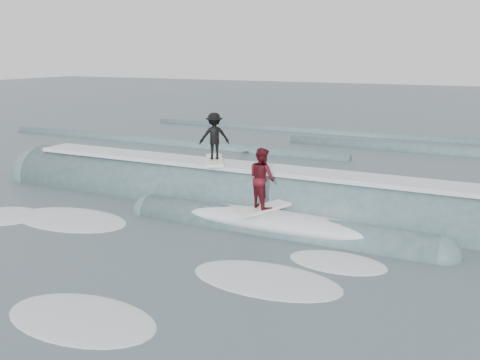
% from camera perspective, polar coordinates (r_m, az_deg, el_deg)
% --- Properties ---
extents(ground, '(160.00, 160.00, 0.00)m').
position_cam_1_polar(ground, '(14.24, -7.13, -7.61)').
color(ground, '#384C52').
rests_on(ground, ground).
extents(breaking_wave, '(21.97, 4.09, 2.63)m').
position_cam_1_polar(breaking_wave, '(18.00, 1.66, -2.88)').
color(breaking_wave, '#395560').
rests_on(breaking_wave, ground).
extents(surfer_black, '(1.50, 2.00, 1.71)m').
position_cam_1_polar(surfer_black, '(18.51, -2.76, 4.45)').
color(surfer_black, white).
rests_on(surfer_black, ground).
extents(surfer_red, '(1.23, 2.06, 1.87)m').
position_cam_1_polar(surfer_red, '(15.49, 2.35, -0.09)').
color(surfer_red, white).
rests_on(surfer_red, ground).
extents(whitewater, '(13.38, 7.45, 0.10)m').
position_cam_1_polar(whitewater, '(13.66, -10.17, -8.67)').
color(whitewater, white).
rests_on(whitewater, ground).
extents(far_swells, '(39.49, 8.65, 0.80)m').
position_cam_1_polar(far_swells, '(30.39, 9.54, 3.61)').
color(far_swells, '#395560').
rests_on(far_swells, ground).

